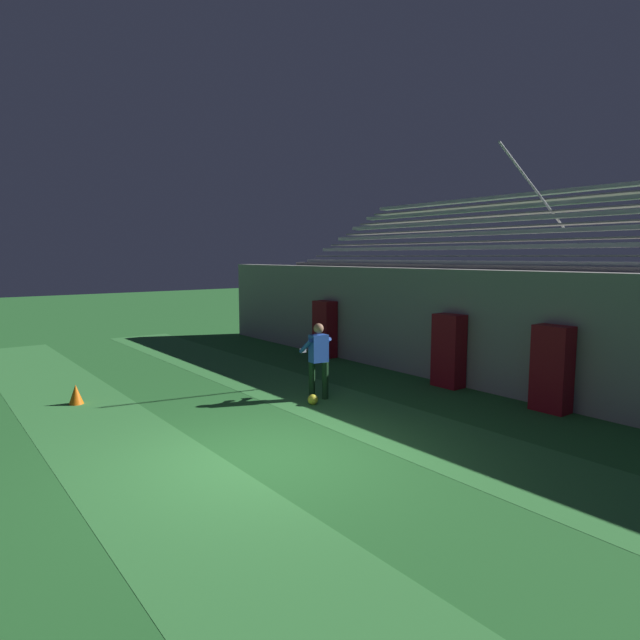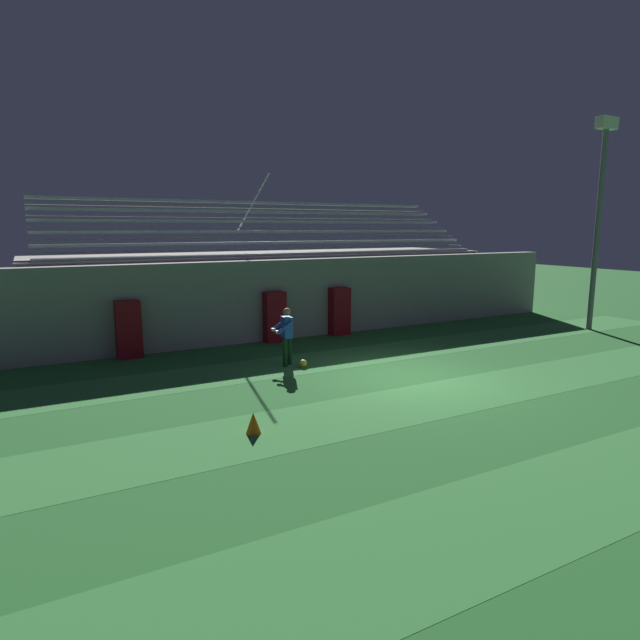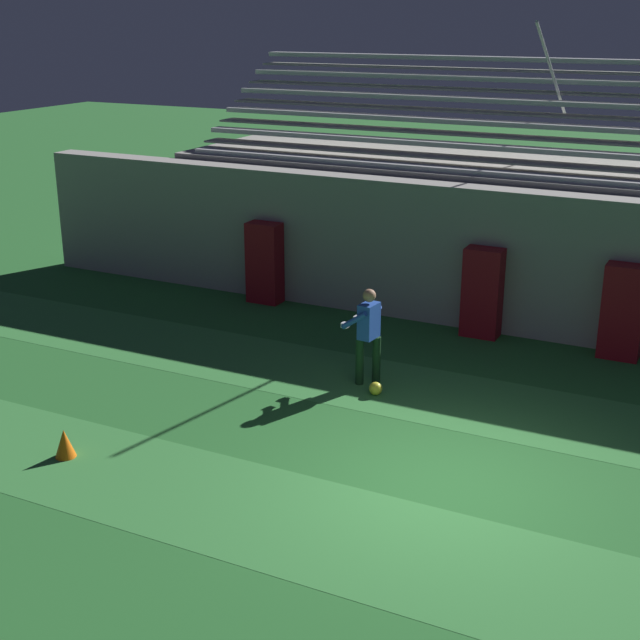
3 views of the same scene
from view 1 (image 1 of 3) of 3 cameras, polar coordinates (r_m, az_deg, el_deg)
name	(u,v)px [view 1 (image 1 of 3)]	position (r m, az deg, el deg)	size (l,w,h in m)	color
ground_plane	(264,459)	(8.55, -5.96, -14.56)	(80.00, 80.00, 0.00)	#286B2D
turf_stripe_mid	(164,486)	(7.90, -16.28, -16.63)	(28.00, 2.20, 0.01)	#38843D
turf_stripe_far	(394,424)	(10.21, 7.89, -10.98)	(28.00, 2.20, 0.01)	#38843D
back_wall	(511,333)	(12.74, 19.73, -1.31)	(24.00, 0.60, 2.80)	#999691
padding_pillar_gate_left	(449,351)	(13.13, 13.57, -3.20)	(0.73, 0.44, 1.75)	maroon
padding_pillar_gate_right	(552,369)	(11.71, 23.51, -4.79)	(0.73, 0.44, 1.75)	maroon
padding_pillar_far_left	(325,329)	(16.54, 0.51, -0.97)	(0.73, 0.44, 1.75)	maroon
bleacher_stand	(572,320)	(15.05, 25.33, 0.04)	(18.00, 4.75, 5.83)	#999691
goalkeeper	(318,356)	(11.68, -0.20, -3.84)	(0.61, 0.62, 1.67)	#143319
soccer_ball	(313,400)	(11.38, -0.77, -8.48)	(0.22, 0.22, 0.22)	yellow
traffic_cone	(76,394)	(12.51, -24.60, -7.23)	(0.30, 0.30, 0.42)	orange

